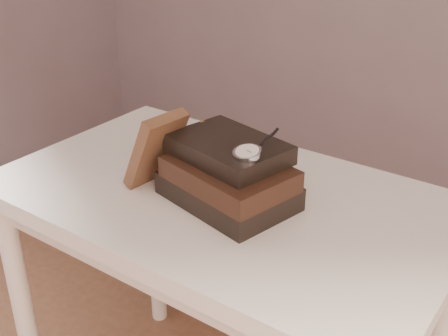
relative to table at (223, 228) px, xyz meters
The scene contains 5 objects.
table is the anchor object (origin of this frame).
book_stack 0.16m from the table, 38.29° to the right, with size 0.30×0.24×0.13m.
journal 0.23m from the table, 156.47° to the right, with size 0.03×0.11×0.18m, color #402618.
pocket_watch 0.26m from the table, 28.03° to the right, with size 0.07×0.16×0.02m.
eyeglasses 0.19m from the table, 115.68° to the left, with size 0.14×0.15×0.05m.
Camera 1 is at (0.64, -0.54, 1.35)m, focal length 46.14 mm.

